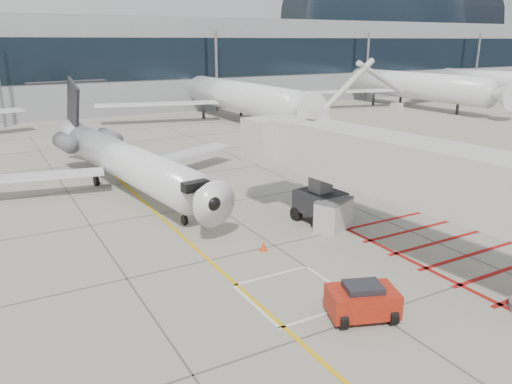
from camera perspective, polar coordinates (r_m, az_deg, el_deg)
ground_plane at (r=24.05m, az=7.10°, el=-9.37°), size 260.00×260.00×0.00m
regional_jet at (r=35.11m, az=-13.56°, el=5.10°), size 25.60×30.66×7.38m
jet_bridge at (r=25.63m, az=17.18°, el=1.25°), size 11.67×20.97×8.02m
pushback_tug at (r=20.59m, az=12.06°, el=-11.98°), size 3.09×2.50×1.56m
baggage_cart at (r=32.29m, az=8.23°, el=-1.42°), size 1.86×1.37×1.07m
ground_power_unit at (r=29.33m, az=8.86°, el=-2.55°), size 2.69×2.21×1.85m
cone_nose at (r=26.37m, az=0.88°, el=-6.17°), size 0.38×0.38×0.52m
cone_side at (r=31.23m, az=4.99°, el=-2.44°), size 0.40×0.40×0.56m
terminal_building at (r=90.28m, az=-14.94°, el=14.10°), size 180.00×28.00×14.00m
terminal_glass_band at (r=76.75m, az=-12.21°, el=14.62°), size 180.00×0.10×6.00m
terminal_dome at (r=120.46m, az=15.05°, el=18.00°), size 40.00×28.00×28.00m
bg_aircraft_c at (r=70.58m, az=-3.20°, el=13.16°), size 35.94×39.93×11.98m
bg_aircraft_d at (r=89.25m, az=15.99°, el=13.56°), size 38.00×42.22×12.67m
bg_aircraft_e at (r=107.07m, az=25.12°, el=12.79°), size 34.42×38.25×11.47m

